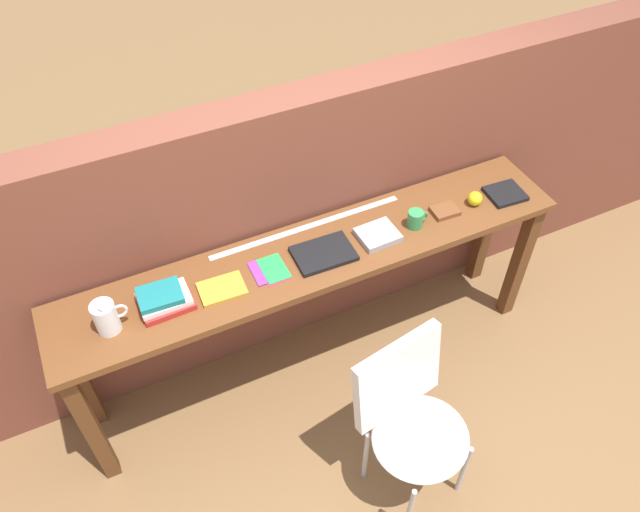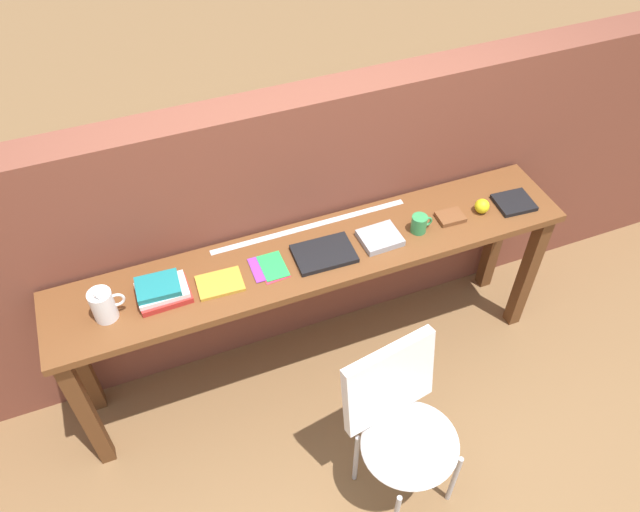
{
  "view_description": "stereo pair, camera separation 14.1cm",
  "coord_description": "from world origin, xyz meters",
  "px_view_note": "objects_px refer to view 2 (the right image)",
  "views": [
    {
      "loc": [
        -0.85,
        -1.54,
        2.98
      ],
      "look_at": [
        0.0,
        0.25,
        0.9
      ],
      "focal_mm": 35.0,
      "sensor_mm": 36.0,
      "label": 1
    },
    {
      "loc": [
        -0.72,
        -1.59,
        2.98
      ],
      "look_at": [
        0.0,
        0.25,
        0.9
      ],
      "focal_mm": 35.0,
      "sensor_mm": 36.0,
      "label": 2
    }
  ],
  "objects_px": {
    "book_open_centre": "(324,254)",
    "magazine_cycling": "(220,283)",
    "pamphlet_pile_colourful": "(270,267)",
    "leather_journal_brown": "(450,217)",
    "sports_ball_small": "(482,206)",
    "book_repair_rightmost": "(514,203)",
    "chair_white_moulded": "(402,423)",
    "book_stack_leftmost": "(162,291)",
    "pitcher_white": "(103,305)",
    "mug": "(420,224)"
  },
  "relations": [
    {
      "from": "book_repair_rightmost",
      "to": "chair_white_moulded",
      "type": "bearing_deg",
      "value": -138.56
    },
    {
      "from": "magazine_cycling",
      "to": "book_repair_rightmost",
      "type": "xyz_separation_m",
      "value": [
        1.52,
        -0.02,
        0.0
      ]
    },
    {
      "from": "book_stack_leftmost",
      "to": "chair_white_moulded",
      "type": "bearing_deg",
      "value": -43.2
    },
    {
      "from": "mug",
      "to": "book_repair_rightmost",
      "type": "bearing_deg",
      "value": -0.49
    },
    {
      "from": "chair_white_moulded",
      "to": "book_repair_rightmost",
      "type": "xyz_separation_m",
      "value": [
        0.95,
        0.73,
        0.36
      ]
    },
    {
      "from": "book_open_centre",
      "to": "mug",
      "type": "distance_m",
      "value": 0.49
    },
    {
      "from": "mug",
      "to": "sports_ball_small",
      "type": "xyz_separation_m",
      "value": [
        0.35,
        0.01,
        -0.01
      ]
    },
    {
      "from": "pamphlet_pile_colourful",
      "to": "book_repair_rightmost",
      "type": "xyz_separation_m",
      "value": [
        1.28,
        -0.03,
        0.01
      ]
    },
    {
      "from": "pitcher_white",
      "to": "leather_journal_brown",
      "type": "height_order",
      "value": "pitcher_white"
    },
    {
      "from": "book_open_centre",
      "to": "magazine_cycling",
      "type": "bearing_deg",
      "value": -178.35
    },
    {
      "from": "pamphlet_pile_colourful",
      "to": "mug",
      "type": "bearing_deg",
      "value": -2.11
    },
    {
      "from": "pitcher_white",
      "to": "pamphlet_pile_colourful",
      "type": "bearing_deg",
      "value": 1.09
    },
    {
      "from": "pitcher_white",
      "to": "book_stack_leftmost",
      "type": "relative_size",
      "value": 0.81
    },
    {
      "from": "chair_white_moulded",
      "to": "book_stack_leftmost",
      "type": "bearing_deg",
      "value": 136.8
    },
    {
      "from": "sports_ball_small",
      "to": "book_open_centre",
      "type": "bearing_deg",
      "value": 179.72
    },
    {
      "from": "sports_ball_small",
      "to": "pamphlet_pile_colourful",
      "type": "bearing_deg",
      "value": 178.96
    },
    {
      "from": "book_stack_leftmost",
      "to": "book_open_centre",
      "type": "height_order",
      "value": "book_stack_leftmost"
    },
    {
      "from": "chair_white_moulded",
      "to": "book_stack_leftmost",
      "type": "xyz_separation_m",
      "value": [
        -0.82,
        0.77,
        0.39
      ]
    },
    {
      "from": "magazine_cycling",
      "to": "book_stack_leftmost",
      "type": "bearing_deg",
      "value": 177.05
    },
    {
      "from": "sports_ball_small",
      "to": "book_repair_rightmost",
      "type": "relative_size",
      "value": 0.4
    },
    {
      "from": "book_repair_rightmost",
      "to": "magazine_cycling",
      "type": "bearing_deg",
      "value": -176.58
    },
    {
      "from": "pamphlet_pile_colourful",
      "to": "sports_ball_small",
      "type": "bearing_deg",
      "value": -1.04
    },
    {
      "from": "pitcher_white",
      "to": "magazine_cycling",
      "type": "height_order",
      "value": "pitcher_white"
    },
    {
      "from": "pitcher_white",
      "to": "book_repair_rightmost",
      "type": "relative_size",
      "value": 1.01
    },
    {
      "from": "mug",
      "to": "sports_ball_small",
      "type": "relative_size",
      "value": 1.5
    },
    {
      "from": "chair_white_moulded",
      "to": "pamphlet_pile_colourful",
      "type": "relative_size",
      "value": 4.94
    },
    {
      "from": "magazine_cycling",
      "to": "book_open_centre",
      "type": "height_order",
      "value": "book_open_centre"
    },
    {
      "from": "book_open_centre",
      "to": "sports_ball_small",
      "type": "xyz_separation_m",
      "value": [
        0.84,
        -0.0,
        0.02
      ]
    },
    {
      "from": "pitcher_white",
      "to": "magazine_cycling",
      "type": "relative_size",
      "value": 0.91
    },
    {
      "from": "leather_journal_brown",
      "to": "sports_ball_small",
      "type": "bearing_deg",
      "value": -0.57
    },
    {
      "from": "chair_white_moulded",
      "to": "sports_ball_small",
      "type": "bearing_deg",
      "value": 43.88
    },
    {
      "from": "book_stack_leftmost",
      "to": "leather_journal_brown",
      "type": "bearing_deg",
      "value": -0.83
    },
    {
      "from": "leather_journal_brown",
      "to": "chair_white_moulded",
      "type": "bearing_deg",
      "value": -126.09
    },
    {
      "from": "mug",
      "to": "leather_journal_brown",
      "type": "xyz_separation_m",
      "value": [
        0.18,
        0.02,
        -0.03
      ]
    },
    {
      "from": "magazine_cycling",
      "to": "mug",
      "type": "relative_size",
      "value": 1.83
    },
    {
      "from": "sports_ball_small",
      "to": "book_repair_rightmost",
      "type": "bearing_deg",
      "value": -3.78
    },
    {
      "from": "leather_journal_brown",
      "to": "book_repair_rightmost",
      "type": "relative_size",
      "value": 0.71
    },
    {
      "from": "pamphlet_pile_colourful",
      "to": "chair_white_moulded",
      "type": "bearing_deg",
      "value": -66.53
    },
    {
      "from": "pitcher_white",
      "to": "sports_ball_small",
      "type": "xyz_separation_m",
      "value": [
        1.83,
        -0.01,
        -0.04
      ]
    },
    {
      "from": "sports_ball_small",
      "to": "pitcher_white",
      "type": "bearing_deg",
      "value": 179.81
    },
    {
      "from": "book_stack_leftmost",
      "to": "leather_journal_brown",
      "type": "relative_size",
      "value": 1.74
    },
    {
      "from": "magazine_cycling",
      "to": "pamphlet_pile_colourful",
      "type": "xyz_separation_m",
      "value": [
        0.24,
        0.01,
        -0.0
      ]
    },
    {
      "from": "pamphlet_pile_colourful",
      "to": "leather_journal_brown",
      "type": "relative_size",
      "value": 1.39
    },
    {
      "from": "mug",
      "to": "leather_journal_brown",
      "type": "relative_size",
      "value": 0.85
    },
    {
      "from": "mug",
      "to": "magazine_cycling",
      "type": "bearing_deg",
      "value": 179.25
    },
    {
      "from": "pitcher_white",
      "to": "book_repair_rightmost",
      "type": "height_order",
      "value": "pitcher_white"
    },
    {
      "from": "book_open_centre",
      "to": "leather_journal_brown",
      "type": "relative_size",
      "value": 2.14
    },
    {
      "from": "mug",
      "to": "sports_ball_small",
      "type": "bearing_deg",
      "value": 1.22
    },
    {
      "from": "chair_white_moulded",
      "to": "book_stack_leftmost",
      "type": "relative_size",
      "value": 3.93
    },
    {
      "from": "sports_ball_small",
      "to": "book_repair_rightmost",
      "type": "height_order",
      "value": "sports_ball_small"
    }
  ]
}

